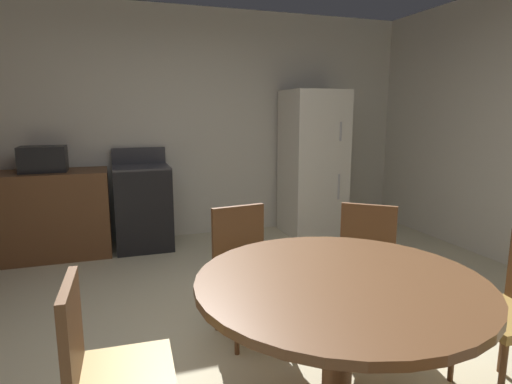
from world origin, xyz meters
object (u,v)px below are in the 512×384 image
object	(u,v)px
oven_range	(143,206)
chair_northeast	(365,260)
refrigerator	(313,163)
chair_west	(105,368)
dining_table	(339,309)
chair_north	(245,262)
microwave	(43,159)

from	to	relation	value
oven_range	chair_northeast	world-z (taller)	oven_range
refrigerator	chair_west	bearing A→B (deg)	-128.06
chair_northeast	dining_table	bearing A→B (deg)	0.00
refrigerator	chair_northeast	bearing A→B (deg)	-107.68
chair_north	dining_table	bearing A→B (deg)	0.00
refrigerator	microwave	distance (m)	3.01
chair_north	microwave	bearing A→B (deg)	-153.49
dining_table	refrigerator	bearing A→B (deg)	65.94
chair_north	chair_northeast	bearing A→B (deg)	66.40
oven_range	microwave	size ratio (longest dim) A/B	2.50
refrigerator	chair_northeast	distance (m)	2.49
oven_range	chair_west	distance (m)	3.17
chair_west	chair_north	distance (m)	1.32
chair_west	refrigerator	bearing A→B (deg)	54.21
refrigerator	dining_table	xyz separation A→B (m)	(-1.40, -3.13, -0.27)
oven_range	dining_table	xyz separation A→B (m)	(0.65, -3.19, 0.14)
chair_north	oven_range	bearing A→B (deg)	-174.26
chair_north	chair_northeast	world-z (taller)	same
oven_range	chair_west	size ratio (longest dim) A/B	1.26
oven_range	refrigerator	world-z (taller)	refrigerator
refrigerator	chair_north	bearing A→B (deg)	-125.93
dining_table	chair_north	distance (m)	1.03
oven_range	chair_northeast	distance (m)	2.73
chair_northeast	refrigerator	bearing A→B (deg)	-158.15
microwave	dining_table	bearing A→B (deg)	-63.17
chair_west	microwave	bearing A→B (deg)	102.85
microwave	chair_northeast	bearing A→B (deg)	-46.63
microwave	chair_west	xyz separation A→B (m)	(0.59, -3.14, -0.53)
chair_north	chair_northeast	xyz separation A→B (m)	(0.79, -0.22, 0.00)
microwave	chair_north	world-z (taller)	microwave
chair_west	chair_north	world-z (taller)	same
refrigerator	chair_northeast	size ratio (longest dim) A/B	2.02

